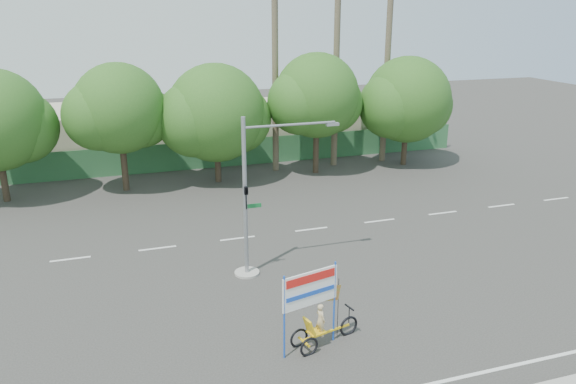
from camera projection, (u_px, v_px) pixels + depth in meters
name	position (u px, v px, depth m)	size (l,w,h in m)	color
ground	(334.00, 309.00, 21.89)	(120.00, 120.00, 0.00)	#33302D
fence	(222.00, 153.00, 41.00)	(38.00, 0.08, 2.00)	#336B3D
building_left	(77.00, 136.00, 41.82)	(12.00, 8.00, 4.00)	beige
building_right	(305.00, 124.00, 47.14)	(14.00, 8.00, 3.60)	beige
tree_left	(118.00, 112.00, 34.50)	(6.66, 5.60, 8.07)	#473828
tree_center	(215.00, 116.00, 36.44)	(7.62, 6.40, 7.85)	#473828
tree_right	(316.00, 99.00, 38.24)	(6.90, 5.80, 8.36)	#473828
tree_far_right	(407.00, 102.00, 40.47)	(7.38, 6.20, 7.94)	#473828
palm_tall	(337.00, 18.00, 38.55)	(3.73, 3.79, 17.45)	#70604C
palm_mid	(389.00, 33.00, 40.05)	(3.73, 3.79, 15.45)	#70604C
palm_short	(275.00, 43.00, 37.74)	(3.73, 3.79, 14.45)	#70604C
traffic_signal	(252.00, 211.00, 23.93)	(4.72, 1.10, 7.00)	gray
trike_billboard	(317.00, 314.00, 19.12)	(3.07, 1.14, 3.08)	black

